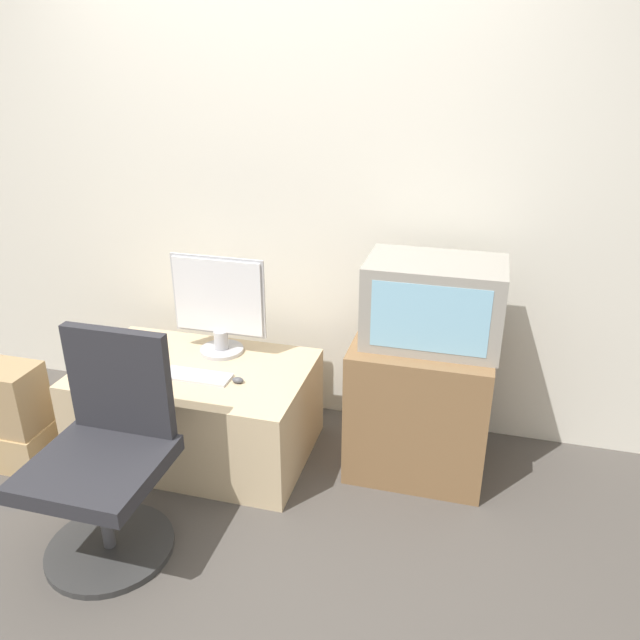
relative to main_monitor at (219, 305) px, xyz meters
The scene contains 12 objects.
ground_plane 1.23m from the main_monitor, 76.41° to the right, with size 12.00×12.00×0.00m, color #4C4742.
wall_back 0.71m from the main_monitor, 59.34° to the left, with size 4.40×0.05×2.60m.
desk 0.55m from the main_monitor, 108.00° to the right, with size 1.15×0.73×0.49m.
side_stand 1.13m from the main_monitor, ahead, with size 0.66×0.52×0.69m.
main_monitor is the anchor object (origin of this frame).
keyboard 0.39m from the main_monitor, 91.01° to the right, with size 0.34×0.12×0.01m.
mouse 0.44m from the main_monitor, 54.50° to the right, with size 0.06×0.04×0.03m.
crt_tv 1.09m from the main_monitor, ahead, with size 0.62×0.40×0.40m.
office_chair 0.98m from the main_monitor, 97.55° to the right, with size 0.53×0.53×0.93m.
cardboard_box_lower 1.23m from the main_monitor, 148.69° to the right, with size 0.30×0.25×0.21m.
cardboard_box_upper 1.11m from the main_monitor, 148.69° to the right, with size 0.28×0.23×0.33m.
book 1.32m from the main_monitor, 134.02° to the right, with size 0.17×0.13×0.02m.
Camera 1 is at (1.04, -1.76, 1.96)m, focal length 35.00 mm.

